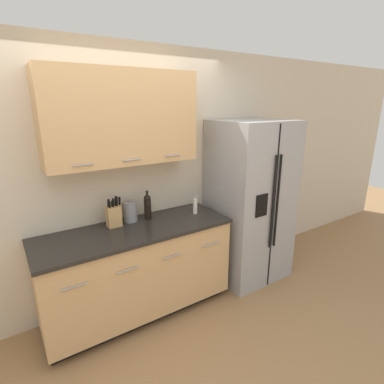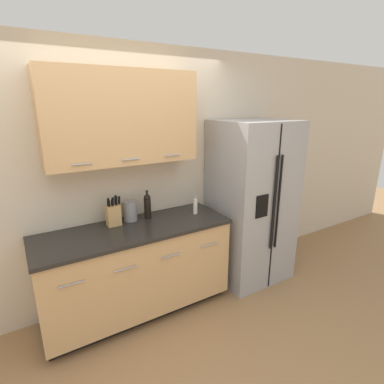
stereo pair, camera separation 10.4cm
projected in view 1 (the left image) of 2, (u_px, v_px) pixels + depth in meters
The scene contains 8 objects.
ground_plane at pixel (183, 381), 2.30m from camera, with size 14.00×14.00×0.00m, color #997047.
wall_back at pixel (115, 169), 2.89m from camera, with size 10.00×0.39×2.60m.
counter_unit at pixel (138, 270), 2.95m from camera, with size 1.83×0.64×0.92m.
refrigerator at pixel (250, 202), 3.52m from camera, with size 0.85×0.75×1.87m.
knife_block at pixel (114, 215), 2.83m from camera, with size 0.15×0.10×0.29m.
wine_bottle at pixel (148, 206), 3.01m from camera, with size 0.07×0.07×0.30m.
soap_dispenser at pixel (195, 206), 3.16m from camera, with size 0.05×0.05×0.20m.
steel_canister at pixel (130, 211), 2.96m from camera, with size 0.14×0.14×0.22m.
Camera 1 is at (-0.92, -1.53, 2.05)m, focal length 28.00 mm.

